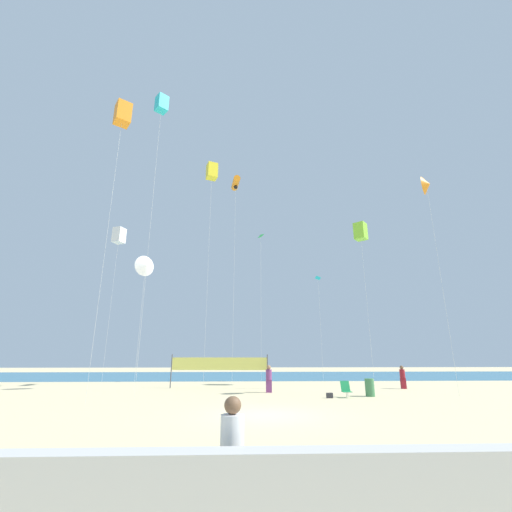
% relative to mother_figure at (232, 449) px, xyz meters
% --- Properties ---
extents(ground_plane, '(120.00, 120.00, 0.00)m').
position_rel_mother_figure_xyz_m(ground_plane, '(1.11, 8.92, -0.88)').
color(ground_plane, beige).
extents(ocean_band, '(120.00, 20.00, 0.01)m').
position_rel_mother_figure_xyz_m(ocean_band, '(1.11, 38.03, -0.88)').
color(ocean_band, teal).
rests_on(ocean_band, ground).
extents(boardwalk_ledge, '(28.00, 0.44, 1.04)m').
position_rel_mother_figure_xyz_m(boardwalk_ledge, '(1.11, -0.77, -0.36)').
color(boardwalk_ledge, beige).
rests_on(boardwalk_ledge, ground).
extents(mother_figure, '(0.38, 0.38, 1.65)m').
position_rel_mother_figure_xyz_m(mother_figure, '(0.00, 0.00, 0.00)').
color(mother_figure, '#2D2D33').
rests_on(mother_figure, ground).
extents(toddler_figure, '(0.19, 0.19, 0.84)m').
position_rel_mother_figure_xyz_m(toddler_figure, '(0.55, -0.11, -0.44)').
color(toddler_figure, '#19727A').
rests_on(toddler_figure, ground).
extents(beachgoer_plum_shirt, '(0.39, 0.39, 1.71)m').
position_rel_mother_figure_xyz_m(beachgoer_plum_shirt, '(1.97, 17.76, 0.03)').
color(beachgoer_plum_shirt, '#7A3872').
rests_on(beachgoer_plum_shirt, ground).
extents(beachgoer_maroon_shirt, '(0.37, 0.37, 1.61)m').
position_rel_mother_figure_xyz_m(beachgoer_maroon_shirt, '(11.95, 20.00, -0.02)').
color(beachgoer_maroon_shirt, maroon).
rests_on(beachgoer_maroon_shirt, ground).
extents(folding_beach_chair, '(0.52, 0.65, 0.89)m').
position_rel_mother_figure_xyz_m(folding_beach_chair, '(6.20, 14.85, -0.42)').
color(folding_beach_chair, '#1E8C4C').
rests_on(folding_beach_chair, ground).
extents(trash_barrel, '(0.53, 0.53, 0.99)m').
position_rel_mother_figure_xyz_m(trash_barrel, '(7.76, 15.30, -0.39)').
color(trash_barrel, '#3F7F4C').
rests_on(trash_barrel, ground).
extents(volleyball_net, '(7.26, 0.70, 2.40)m').
position_rel_mother_figure_xyz_m(volleyball_net, '(-1.49, 20.89, 0.74)').
color(volleyball_net, '#4C4C51').
rests_on(volleyball_net, ground).
extents(beach_handbag, '(0.35, 0.18, 0.28)m').
position_rel_mother_figure_xyz_m(beach_handbag, '(5.15, 14.56, -0.74)').
color(beach_handbag, '#2D2D33').
rests_on(beach_handbag, ground).
extents(kite_green_diamond, '(0.58, 0.59, 14.05)m').
position_rel_mother_figure_xyz_m(kite_green_diamond, '(1.91, 26.12, 12.68)').
color(kite_green_diamond, silver).
rests_on(kite_green_diamond, ground).
extents(kite_orange_box, '(1.22, 1.22, 17.53)m').
position_rel_mother_figure_xyz_m(kite_orange_box, '(-7.45, 12.37, 15.92)').
color(kite_orange_box, silver).
rests_on(kite_orange_box, ground).
extents(kite_yellow_box, '(1.13, 1.13, 18.84)m').
position_rel_mother_figure_xyz_m(kite_yellow_box, '(-2.67, 21.36, 17.23)').
color(kite_yellow_box, silver).
rests_on(kite_yellow_box, ground).
extents(kite_cyan_diamond, '(0.69, 0.69, 9.96)m').
position_rel_mother_figure_xyz_m(kite_cyan_diamond, '(7.71, 27.00, 8.68)').
color(kite_cyan_diamond, silver).
rests_on(kite_cyan_diamond, ground).
extents(kite_white_delta, '(1.38, 1.31, 9.73)m').
position_rel_mother_figure_xyz_m(kite_white_delta, '(-7.29, 19.72, 8.05)').
color(kite_white_delta, silver).
rests_on(kite_white_delta, ground).
extents(kite_white_box, '(1.19, 1.19, 14.09)m').
position_rel_mother_figure_xyz_m(kite_white_box, '(-11.68, 25.38, 12.46)').
color(kite_white_box, silver).
rests_on(kite_white_box, ground).
extents(kite_orange_delta, '(1.19, 1.31, 14.54)m').
position_rel_mother_figure_xyz_m(kite_orange_delta, '(13.05, 15.19, 12.97)').
color(kite_orange_delta, silver).
rests_on(kite_orange_delta, ground).
extents(kite_cyan_box, '(1.06, 1.06, 20.50)m').
position_rel_mother_figure_xyz_m(kite_cyan_box, '(-5.86, 15.02, 18.97)').
color(kite_cyan_box, silver).
rests_on(kite_cyan_box, ground).
extents(kite_orange_tube, '(0.88, 1.98, 17.83)m').
position_rel_mother_figure_xyz_m(kite_orange_tube, '(-0.55, 22.29, 16.59)').
color(kite_orange_tube, silver).
rests_on(kite_orange_tube, ground).
extents(kite_lime_box, '(1.35, 1.35, 13.82)m').
position_rel_mother_figure_xyz_m(kite_lime_box, '(10.74, 22.50, 12.16)').
color(kite_lime_box, silver).
rests_on(kite_lime_box, ground).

